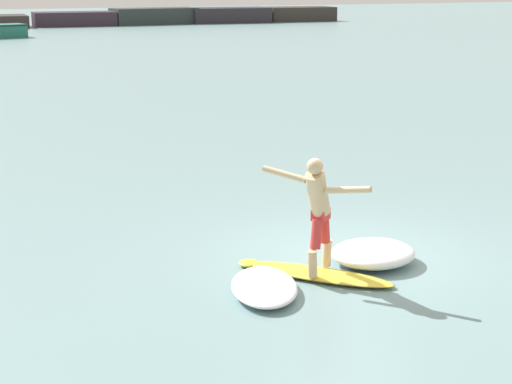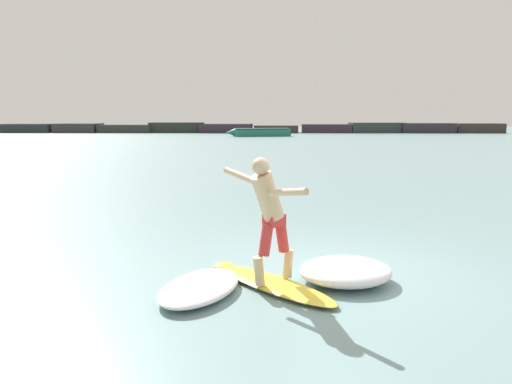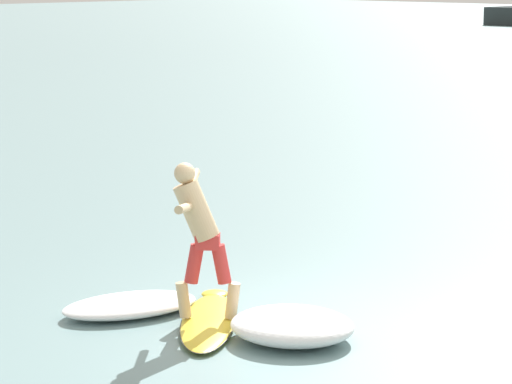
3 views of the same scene
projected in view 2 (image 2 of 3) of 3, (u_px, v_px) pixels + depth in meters
ground_plane at (329, 271)px, 7.58m from camera, size 200.00×200.00×0.00m
rock_jetty_breakwater at (239, 128)px, 68.88m from camera, size 68.59×5.09×1.40m
surfboard at (272, 283)px, 6.86m from camera, size 1.96×2.08×0.23m
surfer at (269, 209)px, 6.61m from camera, size 1.14×1.28×1.71m
fishing_boat_near_jetty at (260, 132)px, 56.62m from camera, size 7.50×3.28×0.92m
wave_foam_at_tail at (345, 271)px, 7.04m from camera, size 1.61×1.53×0.33m
wave_foam_at_nose at (200, 287)px, 6.56m from camera, size 1.34×1.78×0.20m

